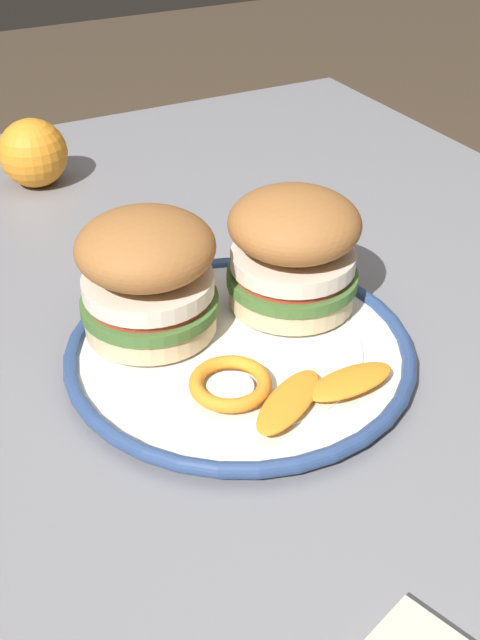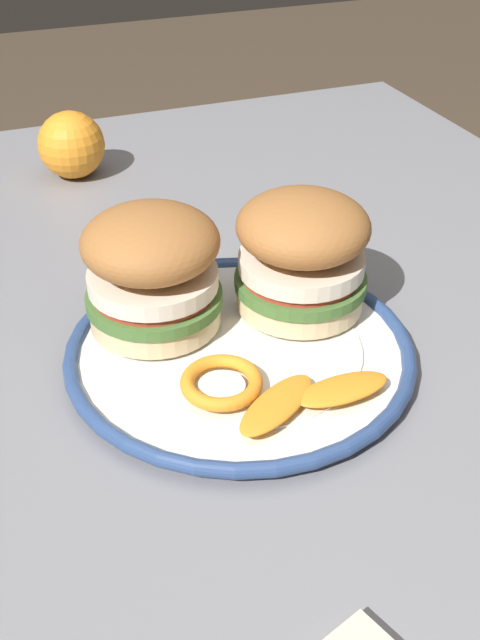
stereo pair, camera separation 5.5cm
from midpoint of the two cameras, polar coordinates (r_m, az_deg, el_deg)
dining_table at (r=0.64m, az=-2.11°, el=-12.67°), size 1.28×0.98×0.70m
dinner_plate at (r=0.62m, az=-2.57°, el=-2.41°), size 0.28×0.28×0.02m
sandwich_half_left at (r=0.61m, az=-9.43°, el=3.33°), size 0.12×0.12×0.10m
sandwich_half_right at (r=0.64m, az=1.46°, el=5.20°), size 0.14×0.14×0.10m
orange_peel_curled at (r=0.57m, az=-3.54°, el=-4.79°), size 0.08×0.08×0.01m
orange_peel_strip_long at (r=0.55m, az=0.73°, el=-6.11°), size 0.07×0.08×0.01m
orange_peel_strip_short at (r=0.57m, az=5.35°, el=-4.63°), size 0.03×0.08×0.01m
whole_orange at (r=0.93m, az=-16.68°, el=11.66°), size 0.08×0.08×0.08m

